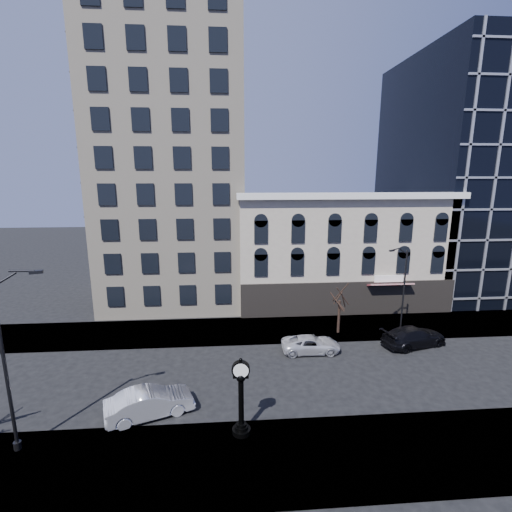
{
  "coord_description": "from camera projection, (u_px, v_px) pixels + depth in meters",
  "views": [
    {
      "loc": [
        -0.14,
        -24.08,
        14.27
      ],
      "look_at": [
        2.0,
        4.0,
        8.0
      ],
      "focal_mm": 26.0,
      "sensor_mm": 36.0,
      "label": 1
    }
  ],
  "objects": [
    {
      "name": "ground",
      "position": [
        232.0,
        377.0,
        26.55
      ],
      "size": [
        160.0,
        160.0,
        0.0
      ],
      "primitive_type": "plane",
      "color": "black",
      "rests_on": "ground"
    },
    {
      "name": "sidewalk_far",
      "position": [
        231.0,
        331.0,
        34.32
      ],
      "size": [
        160.0,
        6.0,
        0.12
      ],
      "primitive_type": "cube",
      "color": "gray",
      "rests_on": "ground"
    },
    {
      "name": "sidewalk_near",
      "position": [
        235.0,
        461.0,
        18.75
      ],
      "size": [
        160.0,
        6.0,
        0.12
      ],
      "primitive_type": "cube",
      "color": "gray",
      "rests_on": "ground"
    },
    {
      "name": "cream_tower",
      "position": [
        171.0,
        126.0,
        40.27
      ],
      "size": [
        15.9,
        15.4,
        42.5
      ],
      "color": "beige",
      "rests_on": "ground"
    },
    {
      "name": "victorian_row",
      "position": [
        337.0,
        249.0,
        41.6
      ],
      "size": [
        22.6,
        11.19,
        12.5
      ],
      "color": "#B9AC98",
      "rests_on": "ground"
    },
    {
      "name": "glass_office",
      "position": [
        485.0,
        176.0,
        46.22
      ],
      "size": [
        20.0,
        20.15,
        28.0
      ],
      "color": "black",
      "rests_on": "ground"
    },
    {
      "name": "street_clock",
      "position": [
        241.0,
        400.0,
        20.24
      ],
      "size": [
        1.03,
        1.03,
        4.56
      ],
      "rotation": [
        0.0,
        0.0,
        -0.08
      ],
      "color": "black",
      "rests_on": "sidewalk_near"
    },
    {
      "name": "street_lamp_near",
      "position": [
        14.0,
        314.0,
        18.11
      ],
      "size": [
        2.49,
        0.96,
        9.84
      ],
      "rotation": [
        0.0,
        0.0,
        0.28
      ],
      "color": "black",
      "rests_on": "sidewalk_near"
    },
    {
      "name": "street_lamp_far",
      "position": [
        401.0,
        268.0,
        31.87
      ],
      "size": [
        1.99,
        1.05,
        8.19
      ],
      "rotation": [
        0.0,
        0.0,
        3.56
      ],
      "color": "black",
      "rests_on": "sidewalk_far"
    },
    {
      "name": "bare_tree_far",
      "position": [
        340.0,
        294.0,
        33.01
      ],
      "size": [
        2.85,
        2.85,
        4.89
      ],
      "color": "black",
      "rests_on": "sidewalk_far"
    },
    {
      "name": "car_near_b",
      "position": [
        150.0,
        403.0,
        22.2
      ],
      "size": [
        5.47,
        3.5,
        1.7
      ],
      "primitive_type": "imported",
      "rotation": [
        0.0,
        0.0,
        1.93
      ],
      "color": "silver",
      "rests_on": "ground"
    },
    {
      "name": "car_far_a",
      "position": [
        311.0,
        344.0,
        30.22
      ],
      "size": [
        4.81,
        2.25,
        1.33
      ],
      "primitive_type": "imported",
      "rotation": [
        0.0,
        0.0,
        1.56
      ],
      "color": "silver",
      "rests_on": "ground"
    },
    {
      "name": "car_far_b",
      "position": [
        414.0,
        336.0,
        31.3
      ],
      "size": [
        6.1,
        3.72,
        1.65
      ],
      "primitive_type": "imported",
      "rotation": [
        0.0,
        0.0,
        1.84
      ],
      "color": "black",
      "rests_on": "ground"
    }
  ]
}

